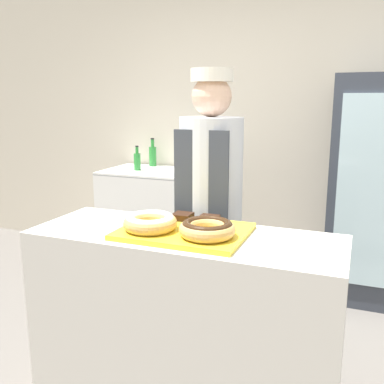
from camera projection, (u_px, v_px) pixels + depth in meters
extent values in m
cube|color=beige|center=(275.00, 123.00, 3.85)|extent=(8.00, 0.06, 2.70)
cube|color=beige|center=(184.00, 325.00, 2.09)|extent=(1.47, 0.53, 0.93)
cube|color=yellow|center=(184.00, 231.00, 1.99)|extent=(0.58, 0.44, 0.02)
torus|color=tan|center=(150.00, 223.00, 1.97)|extent=(0.25, 0.25, 0.07)
torus|color=white|center=(150.00, 219.00, 1.97)|extent=(0.22, 0.22, 0.04)
torus|color=tan|center=(207.00, 229.00, 1.87)|extent=(0.25, 0.25, 0.07)
torus|color=#331E0F|center=(207.00, 225.00, 1.86)|extent=(0.22, 0.22, 0.04)
cube|color=black|center=(183.00, 216.00, 2.15)|extent=(0.09, 0.09, 0.03)
cube|color=black|center=(209.00, 219.00, 2.10)|extent=(0.09, 0.09, 0.03)
cylinder|color=#4C4C51|center=(210.00, 288.00, 2.62)|extent=(0.26, 0.26, 0.83)
cylinder|color=silver|center=(211.00, 172.00, 2.47)|extent=(0.37, 0.37, 0.62)
cube|color=#383D47|center=(201.00, 247.00, 2.40)|extent=(0.31, 0.02, 1.31)
sphere|color=beige|center=(212.00, 97.00, 2.38)|extent=(0.22, 0.22, 0.22)
cylinder|color=white|center=(212.00, 75.00, 2.36)|extent=(0.24, 0.24, 0.07)
cube|color=#333842|center=(378.00, 190.00, 3.29)|extent=(0.71, 0.60, 1.73)
cube|color=silver|center=(380.00, 194.00, 3.00)|extent=(0.58, 0.02, 1.39)
cube|color=white|center=(153.00, 217.00, 4.07)|extent=(0.88, 0.63, 0.91)
cube|color=gray|center=(152.00, 172.00, 3.98)|extent=(0.88, 0.63, 0.01)
cylinder|color=#1E4CB2|center=(180.00, 164.00, 3.75)|extent=(0.08, 0.08, 0.18)
cylinder|color=#1E4CB2|center=(180.00, 150.00, 3.73)|extent=(0.03, 0.03, 0.07)
cylinder|color=black|center=(180.00, 145.00, 3.72)|extent=(0.04, 0.04, 0.01)
cylinder|color=#2D8C38|center=(137.00, 162.00, 3.97)|extent=(0.06, 0.06, 0.16)
cylinder|color=#2D8C38|center=(137.00, 150.00, 3.94)|extent=(0.03, 0.03, 0.06)
cylinder|color=black|center=(137.00, 146.00, 3.94)|extent=(0.03, 0.03, 0.01)
cylinder|color=#2D8C38|center=(153.00, 156.00, 4.22)|extent=(0.07, 0.07, 0.19)
cylinder|color=#2D8C38|center=(152.00, 143.00, 4.19)|extent=(0.03, 0.03, 0.07)
cylinder|color=black|center=(152.00, 139.00, 4.19)|extent=(0.04, 0.04, 0.01)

